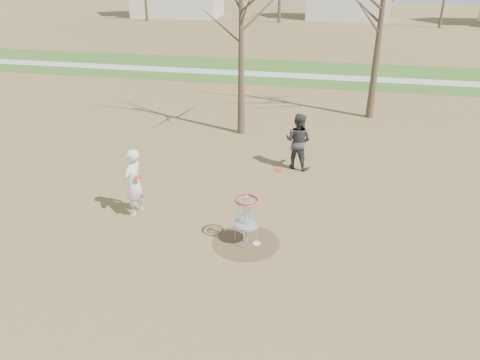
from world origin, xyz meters
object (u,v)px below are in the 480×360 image
object	(u,v)px
player_throwing	(298,141)
disc_golf_basket	(246,213)
player_standing	(133,183)
disc_grounded	(256,243)

from	to	relation	value
player_throwing	disc_golf_basket	distance (m)	5.32
player_standing	disc_golf_basket	bearing A→B (deg)	85.42
player_throwing	disc_grounded	size ratio (longest dim) A/B	9.19
disc_grounded	player_throwing	bearing A→B (deg)	84.66
disc_grounded	player_standing	bearing A→B (deg)	167.48
disc_grounded	disc_golf_basket	size ratio (longest dim) A/B	0.16
player_throwing	disc_grounded	bearing A→B (deg)	103.04
player_standing	player_throwing	xyz separation A→B (m)	(4.25, 4.44, -0.01)
player_standing	disc_grounded	distance (m)	3.98
player_standing	disc_golf_basket	world-z (taller)	player_standing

